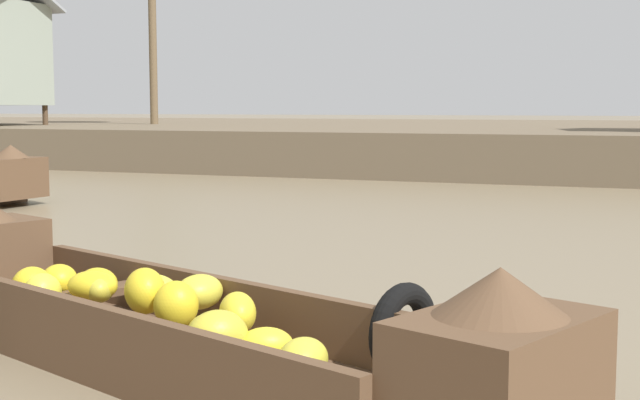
# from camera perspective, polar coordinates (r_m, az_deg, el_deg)

# --- Properties ---
(ground_plane) EXTENTS (300.00, 300.00, 0.00)m
(ground_plane) POSITION_cam_1_polar(r_m,az_deg,el_deg) (10.44, 8.75, -2.37)
(ground_plane) COLOR #7A6B51
(riverbank_strip) EXTENTS (160.00, 20.00, 0.97)m
(riverbank_strip) POSITION_cam_1_polar(r_m,az_deg,el_deg) (27.40, 16.96, 3.60)
(riverbank_strip) COLOR brown
(riverbank_strip) RESTS_ON ground
(banana_boat) EXTENTS (5.05, 2.62, 0.86)m
(banana_boat) POSITION_cam_1_polar(r_m,az_deg,el_deg) (5.27, -10.17, -7.24)
(banana_boat) COLOR brown
(banana_boat) RESTS_ON ground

